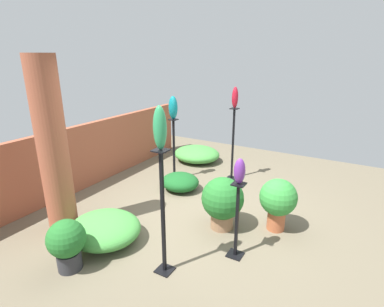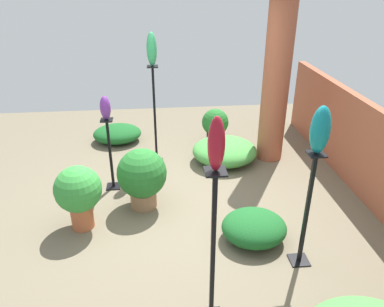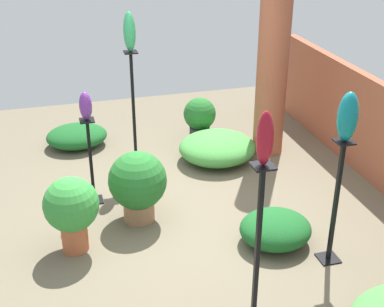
{
  "view_description": "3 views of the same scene",
  "coord_description": "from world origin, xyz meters",
  "px_view_note": "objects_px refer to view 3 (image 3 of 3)",
  "views": [
    {
      "loc": [
        -3.83,
        -2.06,
        2.52
      ],
      "look_at": [
        0.24,
        0.32,
        0.95
      ],
      "focal_mm": 28.0,
      "sensor_mm": 36.0,
      "label": 1
    },
    {
      "loc": [
        4.01,
        -0.22,
        2.81
      ],
      "look_at": [
        0.06,
        0.18,
        0.84
      ],
      "focal_mm": 35.0,
      "sensor_mm": 36.0,
      "label": 2
    },
    {
      "loc": [
        4.82,
        -1.22,
        3.27
      ],
      "look_at": [
        0.01,
        0.12,
        0.81
      ],
      "focal_mm": 50.0,
      "sensor_mm": 36.0,
      "label": 3
    }
  ],
  "objects_px": {
    "pedestal_teal": "(335,208)",
    "art_vase_violet": "(86,106)",
    "pedestal_jade": "(134,116)",
    "art_vase_jade": "(129,32)",
    "potted_plant_near_pillar": "(72,208)",
    "potted_plant_walkway_edge": "(138,183)",
    "potted_plant_front_right": "(200,117)",
    "brick_pillar": "(273,63)",
    "pedestal_violet": "(91,165)",
    "pedestal_ruby": "(257,256)",
    "art_vase_ruby": "(265,139)",
    "art_vase_teal": "(348,117)"
  },
  "relations": [
    {
      "from": "pedestal_ruby",
      "to": "art_vase_ruby",
      "type": "xyz_separation_m",
      "value": [
        0.0,
        0.0,
        1.02
      ]
    },
    {
      "from": "brick_pillar",
      "to": "potted_plant_near_pillar",
      "type": "relative_size",
      "value": 3.16
    },
    {
      "from": "pedestal_jade",
      "to": "art_vase_teal",
      "type": "relative_size",
      "value": 3.39
    },
    {
      "from": "pedestal_jade",
      "to": "art_vase_jade",
      "type": "relative_size",
      "value": 3.29
    },
    {
      "from": "brick_pillar",
      "to": "art_vase_ruby",
      "type": "bearing_deg",
      "value": -24.81
    },
    {
      "from": "pedestal_teal",
      "to": "art_vase_teal",
      "type": "height_order",
      "value": "art_vase_teal"
    },
    {
      "from": "art_vase_jade",
      "to": "pedestal_teal",
      "type": "bearing_deg",
      "value": 31.09
    },
    {
      "from": "pedestal_teal",
      "to": "art_vase_ruby",
      "type": "xyz_separation_m",
      "value": [
        0.62,
        -1.04,
        1.12
      ]
    },
    {
      "from": "art_vase_teal",
      "to": "art_vase_violet",
      "type": "distance_m",
      "value": 2.75
    },
    {
      "from": "art_vase_violet",
      "to": "pedestal_teal",
      "type": "bearing_deg",
      "value": 50.48
    },
    {
      "from": "art_vase_teal",
      "to": "art_vase_jade",
      "type": "height_order",
      "value": "art_vase_jade"
    },
    {
      "from": "pedestal_ruby",
      "to": "potted_plant_front_right",
      "type": "relative_size",
      "value": 2.28
    },
    {
      "from": "art_vase_jade",
      "to": "art_vase_ruby",
      "type": "relative_size",
      "value": 1.13
    },
    {
      "from": "art_vase_jade",
      "to": "potted_plant_walkway_edge",
      "type": "relative_size",
      "value": 0.59
    },
    {
      "from": "pedestal_teal",
      "to": "potted_plant_front_right",
      "type": "distance_m",
      "value": 3.04
    },
    {
      "from": "art_vase_teal",
      "to": "pedestal_ruby",
      "type": "bearing_deg",
      "value": -59.12
    },
    {
      "from": "potted_plant_front_right",
      "to": "brick_pillar",
      "type": "bearing_deg",
      "value": 56.09
    },
    {
      "from": "art_vase_jade",
      "to": "brick_pillar",
      "type": "bearing_deg",
      "value": 90.08
    },
    {
      "from": "pedestal_ruby",
      "to": "art_vase_ruby",
      "type": "bearing_deg",
      "value": 7.13
    },
    {
      "from": "pedestal_violet",
      "to": "pedestal_ruby",
      "type": "xyz_separation_m",
      "value": [
        2.36,
        1.06,
        0.23
      ]
    },
    {
      "from": "potted_plant_front_right",
      "to": "potted_plant_near_pillar",
      "type": "distance_m",
      "value": 2.91
    },
    {
      "from": "art_vase_teal",
      "to": "potted_plant_near_pillar",
      "type": "bearing_deg",
      "value": -109.38
    },
    {
      "from": "pedestal_teal",
      "to": "potted_plant_front_right",
      "type": "bearing_deg",
      "value": -171.57
    },
    {
      "from": "pedestal_teal",
      "to": "art_vase_violet",
      "type": "distance_m",
      "value": 2.8
    },
    {
      "from": "pedestal_ruby",
      "to": "art_vase_ruby",
      "type": "height_order",
      "value": "art_vase_ruby"
    },
    {
      "from": "pedestal_violet",
      "to": "potted_plant_walkway_edge",
      "type": "distance_m",
      "value": 0.69
    },
    {
      "from": "art_vase_violet",
      "to": "art_vase_ruby",
      "type": "relative_size",
      "value": 0.77
    },
    {
      "from": "potted_plant_front_right",
      "to": "pedestal_ruby",
      "type": "bearing_deg",
      "value": -9.38
    },
    {
      "from": "art_vase_jade",
      "to": "potted_plant_near_pillar",
      "type": "xyz_separation_m",
      "value": [
        1.61,
        -0.91,
        -1.31
      ]
    },
    {
      "from": "pedestal_violet",
      "to": "pedestal_ruby",
      "type": "height_order",
      "value": "pedestal_ruby"
    },
    {
      "from": "pedestal_jade",
      "to": "art_vase_ruby",
      "type": "bearing_deg",
      "value": 8.01
    },
    {
      "from": "pedestal_teal",
      "to": "potted_plant_front_right",
      "type": "relative_size",
      "value": 1.95
    },
    {
      "from": "potted_plant_near_pillar",
      "to": "pedestal_violet",
      "type": "bearing_deg",
      "value": 162.44
    },
    {
      "from": "pedestal_jade",
      "to": "art_vase_ruby",
      "type": "height_order",
      "value": "art_vase_ruby"
    },
    {
      "from": "pedestal_violet",
      "to": "art_vase_jade",
      "type": "distance_m",
      "value": 1.63
    },
    {
      "from": "brick_pillar",
      "to": "pedestal_jade",
      "type": "xyz_separation_m",
      "value": [
        0.0,
        -1.85,
        -0.55
      ]
    },
    {
      "from": "pedestal_violet",
      "to": "art_vase_violet",
      "type": "xyz_separation_m",
      "value": [
        0.0,
        0.0,
        0.72
      ]
    },
    {
      "from": "art_vase_ruby",
      "to": "pedestal_teal",
      "type": "bearing_deg",
      "value": 120.88
    },
    {
      "from": "brick_pillar",
      "to": "pedestal_ruby",
      "type": "bearing_deg",
      "value": -24.81
    },
    {
      "from": "potted_plant_walkway_edge",
      "to": "art_vase_jade",
      "type": "bearing_deg",
      "value": 171.24
    },
    {
      "from": "pedestal_teal",
      "to": "art_vase_jade",
      "type": "xyz_separation_m",
      "value": [
        -2.45,
        -1.48,
        1.2
      ]
    },
    {
      "from": "art_vase_teal",
      "to": "potted_plant_front_right",
      "type": "height_order",
      "value": "art_vase_teal"
    },
    {
      "from": "brick_pillar",
      "to": "art_vase_teal",
      "type": "distance_m",
      "value": 2.49
    },
    {
      "from": "art_vase_jade",
      "to": "potted_plant_walkway_edge",
      "type": "xyz_separation_m",
      "value": [
        1.24,
        -0.19,
        -1.34
      ]
    },
    {
      "from": "pedestal_jade",
      "to": "art_vase_jade",
      "type": "distance_m",
      "value": 1.07
    },
    {
      "from": "potted_plant_near_pillar",
      "to": "pedestal_ruby",
      "type": "bearing_deg",
      "value": 42.57
    },
    {
      "from": "potted_plant_near_pillar",
      "to": "potted_plant_walkway_edge",
      "type": "height_order",
      "value": "potted_plant_walkway_edge"
    },
    {
      "from": "pedestal_violet",
      "to": "potted_plant_front_right",
      "type": "xyz_separation_m",
      "value": [
        -1.27,
        1.66,
        -0.09
      ]
    },
    {
      "from": "art_vase_violet",
      "to": "potted_plant_walkway_edge",
      "type": "relative_size",
      "value": 0.4
    },
    {
      "from": "brick_pillar",
      "to": "potted_plant_walkway_edge",
      "type": "xyz_separation_m",
      "value": [
        1.24,
        -2.04,
        -0.81
      ]
    }
  ]
}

